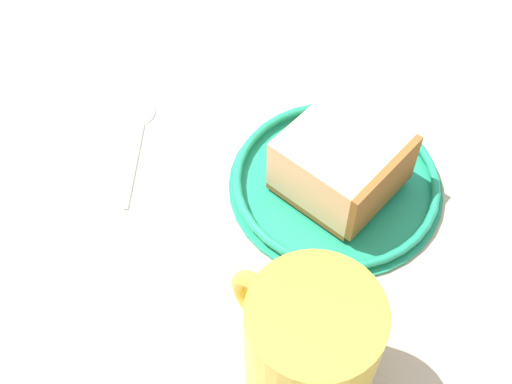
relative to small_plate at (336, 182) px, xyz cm
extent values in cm
cube|color=tan|center=(7.64, 4.39, -2.50)|extent=(140.18, 140.18, 3.65)
cylinder|color=#1E8C66|center=(0.00, 0.00, -0.34)|extent=(17.79, 17.79, 0.67)
torus|color=#1E8C66|center=(0.00, 0.00, 0.35)|extent=(17.07, 17.07, 0.70)
cube|color=brown|center=(0.00, 0.00, 0.30)|extent=(11.12, 11.29, 0.60)
cube|color=#EAB27F|center=(0.00, 0.00, 3.06)|extent=(11.12, 11.29, 4.91)
cube|color=brown|center=(-3.69, 2.16, 3.06)|extent=(4.78, 7.58, 4.91)
cylinder|color=gold|center=(-0.13, 16.80, 4.47)|extent=(8.49, 8.49, 10.29)
cylinder|color=#47230F|center=(-0.13, 16.80, 7.54)|extent=(7.47, 7.47, 0.40)
torus|color=gold|center=(3.39, 14.43, 4.47)|extent=(5.30, 4.07, 5.64)
ellipsoid|color=silver|center=(18.03, -5.00, -0.27)|extent=(2.41, 3.26, 0.80)
cylinder|color=silver|center=(17.15, 1.06, -0.42)|extent=(1.82, 9.22, 0.50)
camera|label=1|loc=(-0.04, 34.44, 45.20)|focal=47.81mm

